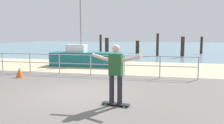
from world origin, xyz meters
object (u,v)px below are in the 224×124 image
Objects in this scene: sailboat at (88,58)px; skateboarder at (116,70)px; traffic_cone at (20,73)px; skateboard at (116,104)px.

sailboat is 8.59m from skateboarder.
traffic_cone is (-5.29, 3.22, -0.77)m from skateboarder.
skateboarder reaches higher than skateboard.
skateboarder is at bearing -31.37° from traffic_cone.
traffic_cone reaches higher than skateboard.
skateboarder is 6.24m from traffic_cone.
sailboat reaches higher than skateboarder.
sailboat reaches higher than skateboard.
traffic_cone is at bearing 148.63° from skateboard.
skateboarder is 3.30× the size of traffic_cone.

